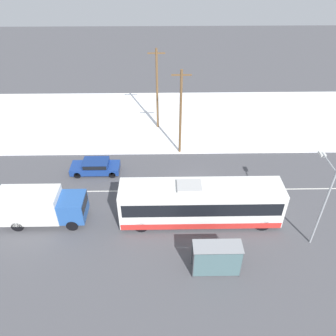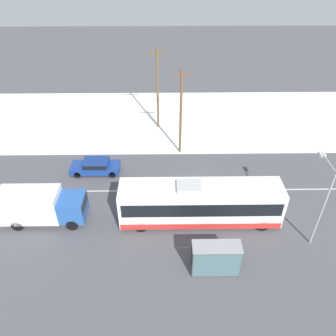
{
  "view_description": "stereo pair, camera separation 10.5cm",
  "coord_description": "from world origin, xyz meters",
  "px_view_note": "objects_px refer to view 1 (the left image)",
  "views": [
    {
      "loc": [
        -2.84,
        -22.06,
        18.67
      ],
      "look_at": [
        -2.43,
        1.44,
        1.4
      ],
      "focal_mm": 35.0,
      "sensor_mm": 36.0,
      "label": 1
    },
    {
      "loc": [
        -2.74,
        -22.06,
        18.67
      ],
      "look_at": [
        -2.43,
        1.44,
        1.4
      ],
      "focal_mm": 35.0,
      "sensor_mm": 36.0,
      "label": 2
    }
  ],
  "objects_px": {
    "bus_shelter": "(218,257)",
    "box_truck": "(41,206)",
    "utility_pole_snowlot": "(157,89)",
    "sedan_car": "(96,166)",
    "utility_pole_roadside": "(181,112)",
    "streetlamp": "(323,194)",
    "pedestrian_at_stop": "(201,246)",
    "city_bus": "(200,203)"
  },
  "relations": [
    {
      "from": "streetlamp",
      "to": "utility_pole_roadside",
      "type": "relative_size",
      "value": 0.76
    },
    {
      "from": "pedestrian_at_stop",
      "to": "utility_pole_snowlot",
      "type": "height_order",
      "value": "utility_pole_snowlot"
    },
    {
      "from": "box_truck",
      "to": "streetlamp",
      "type": "bearing_deg",
      "value": -5.79
    },
    {
      "from": "bus_shelter",
      "to": "streetlamp",
      "type": "relative_size",
      "value": 0.48
    },
    {
      "from": "city_bus",
      "to": "sedan_car",
      "type": "relative_size",
      "value": 2.71
    },
    {
      "from": "city_bus",
      "to": "streetlamp",
      "type": "distance_m",
      "value": 8.54
    },
    {
      "from": "sedan_car",
      "to": "utility_pole_snowlot",
      "type": "xyz_separation_m",
      "value": [
        5.74,
        8.52,
        3.96
      ]
    },
    {
      "from": "city_bus",
      "to": "utility_pole_snowlot",
      "type": "xyz_separation_m",
      "value": [
        -3.38,
        14.88,
        2.96
      ]
    },
    {
      "from": "city_bus",
      "to": "pedestrian_at_stop",
      "type": "height_order",
      "value": "city_bus"
    },
    {
      "from": "box_truck",
      "to": "utility_pole_snowlot",
      "type": "bearing_deg",
      "value": 59.12
    },
    {
      "from": "box_truck",
      "to": "pedestrian_at_stop",
      "type": "xyz_separation_m",
      "value": [
        11.93,
        -3.69,
        -0.51
      ]
    },
    {
      "from": "pedestrian_at_stop",
      "to": "sedan_car",
      "type": "bearing_deg",
      "value": 131.72
    },
    {
      "from": "pedestrian_at_stop",
      "to": "streetlamp",
      "type": "distance_m",
      "value": 8.96
    },
    {
      "from": "city_bus",
      "to": "box_truck",
      "type": "height_order",
      "value": "city_bus"
    },
    {
      "from": "bus_shelter",
      "to": "box_truck",
      "type": "bearing_deg",
      "value": 158.18
    },
    {
      "from": "box_truck",
      "to": "streetlamp",
      "type": "relative_size",
      "value": 0.98
    },
    {
      "from": "sedan_car",
      "to": "utility_pole_snowlot",
      "type": "bearing_deg",
      "value": -123.98
    },
    {
      "from": "sedan_car",
      "to": "bus_shelter",
      "type": "relative_size",
      "value": 1.42
    },
    {
      "from": "pedestrian_at_stop",
      "to": "utility_pole_snowlot",
      "type": "relative_size",
      "value": 0.19
    },
    {
      "from": "streetlamp",
      "to": "utility_pole_roadside",
      "type": "bearing_deg",
      "value": 127.98
    },
    {
      "from": "city_bus",
      "to": "utility_pole_roadside",
      "type": "relative_size",
      "value": 1.41
    },
    {
      "from": "sedan_car",
      "to": "streetlamp",
      "type": "height_order",
      "value": "streetlamp"
    },
    {
      "from": "pedestrian_at_stop",
      "to": "bus_shelter",
      "type": "bearing_deg",
      "value": -58.48
    },
    {
      "from": "utility_pole_roadside",
      "to": "utility_pole_snowlot",
      "type": "xyz_separation_m",
      "value": [
        -2.28,
        5.21,
        0.16
      ]
    },
    {
      "from": "bus_shelter",
      "to": "utility_pole_roadside",
      "type": "height_order",
      "value": "utility_pole_roadside"
    },
    {
      "from": "city_bus",
      "to": "box_truck",
      "type": "xyz_separation_m",
      "value": [
        -12.21,
        0.12,
        -0.18
      ]
    },
    {
      "from": "pedestrian_at_stop",
      "to": "city_bus",
      "type": "bearing_deg",
      "value": 85.59
    },
    {
      "from": "bus_shelter",
      "to": "sedan_car",
      "type": "bearing_deg",
      "value": 130.57
    },
    {
      "from": "city_bus",
      "to": "sedan_car",
      "type": "distance_m",
      "value": 11.17
    },
    {
      "from": "pedestrian_at_stop",
      "to": "utility_pole_roadside",
      "type": "xyz_separation_m",
      "value": [
        -0.83,
        13.23,
        3.49
      ]
    },
    {
      "from": "box_truck",
      "to": "sedan_car",
      "type": "xyz_separation_m",
      "value": [
        3.08,
        6.24,
        -0.82
      ]
    },
    {
      "from": "bus_shelter",
      "to": "streetlamp",
      "type": "distance_m",
      "value": 8.35
    },
    {
      "from": "box_truck",
      "to": "sedan_car",
      "type": "distance_m",
      "value": 7.01
    },
    {
      "from": "utility_pole_roadside",
      "to": "utility_pole_snowlot",
      "type": "bearing_deg",
      "value": 113.58
    },
    {
      "from": "utility_pole_roadside",
      "to": "utility_pole_snowlot",
      "type": "distance_m",
      "value": 5.69
    },
    {
      "from": "streetlamp",
      "to": "utility_pole_roadside",
      "type": "xyz_separation_m",
      "value": [
        -9.05,
        11.59,
        0.31
      ]
    },
    {
      "from": "city_bus",
      "to": "bus_shelter",
      "type": "distance_m",
      "value": 5.05
    },
    {
      "from": "sedan_car",
      "to": "pedestrian_at_stop",
      "type": "distance_m",
      "value": 13.3
    },
    {
      "from": "utility_pole_snowlot",
      "to": "utility_pole_roadside",
      "type": "bearing_deg",
      "value": -66.42
    },
    {
      "from": "box_truck",
      "to": "sedan_car",
      "type": "relative_size",
      "value": 1.43
    },
    {
      "from": "city_bus",
      "to": "box_truck",
      "type": "distance_m",
      "value": 12.21
    },
    {
      "from": "city_bus",
      "to": "bus_shelter",
      "type": "relative_size",
      "value": 3.85
    }
  ]
}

